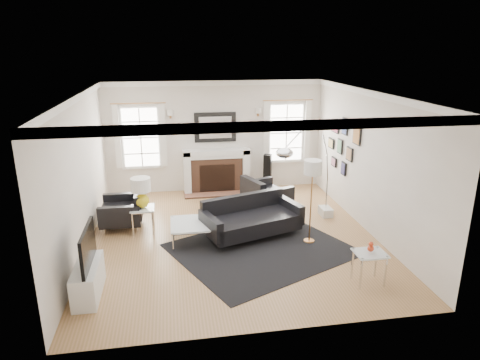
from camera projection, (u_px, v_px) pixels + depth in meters
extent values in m
plane|color=olive|center=(233.00, 236.00, 8.47)|extent=(6.00, 6.00, 0.00)
cube|color=silver|center=(215.00, 137.00, 10.88)|extent=(5.50, 0.04, 2.80)
cube|color=silver|center=(268.00, 235.00, 5.23)|extent=(5.50, 0.04, 2.80)
cube|color=silver|center=(80.00, 176.00, 7.63)|extent=(0.04, 6.00, 2.80)
cube|color=silver|center=(369.00, 162.00, 8.48)|extent=(0.04, 6.00, 2.80)
cube|color=white|center=(232.00, 93.00, 7.63)|extent=(5.50, 6.00, 0.02)
cube|color=white|center=(232.00, 97.00, 7.65)|extent=(5.50, 6.00, 0.12)
cube|color=white|center=(187.00, 172.00, 10.83)|extent=(0.18, 0.38, 1.10)
cube|color=white|center=(245.00, 170.00, 11.06)|extent=(0.18, 0.38, 1.10)
cube|color=white|center=(216.00, 152.00, 10.79)|extent=(1.70, 0.38, 0.12)
cube|color=white|center=(216.00, 156.00, 10.82)|extent=(1.50, 0.34, 0.10)
cube|color=brown|center=(217.00, 174.00, 10.99)|extent=(1.30, 0.30, 0.90)
cube|color=black|center=(217.00, 178.00, 10.92)|extent=(0.90, 0.10, 0.76)
cube|color=brown|center=(218.00, 194.00, 10.87)|extent=(1.70, 0.50, 0.04)
cube|color=black|center=(215.00, 127.00, 10.76)|extent=(1.05, 0.06, 0.75)
cube|color=white|center=(215.00, 127.00, 10.73)|extent=(0.82, 0.02, 0.55)
cube|color=white|center=(141.00, 137.00, 10.54)|extent=(1.00, 0.05, 1.60)
cube|color=white|center=(141.00, 138.00, 10.52)|extent=(0.84, 0.02, 1.44)
cube|color=white|center=(117.00, 137.00, 10.35)|extent=(0.14, 0.05, 1.55)
cube|color=white|center=(163.00, 135.00, 10.52)|extent=(0.14, 0.05, 1.55)
cube|color=white|center=(286.00, 133.00, 11.12)|extent=(1.00, 0.05, 1.60)
cube|color=white|center=(286.00, 133.00, 11.09)|extent=(0.84, 0.02, 1.44)
cube|color=white|center=(266.00, 132.00, 10.92)|extent=(0.14, 0.05, 1.55)
cube|color=white|center=(308.00, 131.00, 11.10)|extent=(0.14, 0.05, 1.55)
cube|color=black|center=(357.00, 134.00, 8.90)|extent=(0.03, 0.34, 0.44)
cube|color=#AE6C2E|center=(356.00, 134.00, 8.90)|extent=(0.01, 0.29, 0.39)
cube|color=black|center=(345.00, 126.00, 9.50)|extent=(0.03, 0.28, 0.38)
cube|color=#344590|center=(344.00, 126.00, 9.50)|extent=(0.01, 0.23, 0.33)
cube|color=black|center=(335.00, 126.00, 10.05)|extent=(0.03, 0.40, 0.30)
cube|color=#B63857|center=(335.00, 126.00, 10.05)|extent=(0.01, 0.35, 0.25)
cube|color=black|center=(349.00, 154.00, 9.34)|extent=(0.03, 0.30, 0.30)
cube|color=#996D45|center=(349.00, 154.00, 9.33)|extent=(0.01, 0.25, 0.25)
cube|color=black|center=(340.00, 146.00, 9.84)|extent=(0.03, 0.26, 0.34)
cube|color=#538B62|center=(339.00, 146.00, 9.84)|extent=(0.01, 0.21, 0.29)
cube|color=black|center=(331.00, 143.00, 10.37)|extent=(0.03, 0.32, 0.24)
cube|color=tan|center=(330.00, 143.00, 10.37)|extent=(0.01, 0.27, 0.19)
cube|color=black|center=(344.00, 169.00, 9.69)|extent=(0.03, 0.24, 0.30)
cube|color=navy|center=(343.00, 169.00, 9.69)|extent=(0.01, 0.19, 0.25)
cube|color=black|center=(334.00, 162.00, 10.26)|extent=(0.03, 0.28, 0.22)
cube|color=#A8627A|center=(333.00, 162.00, 10.25)|extent=(0.01, 0.23, 0.17)
cube|color=white|center=(88.00, 280.00, 6.42)|extent=(0.35, 1.00, 0.50)
cube|color=black|center=(88.00, 247.00, 6.26)|extent=(0.05, 1.00, 0.58)
cube|color=black|center=(261.00, 249.00, 7.93)|extent=(3.74, 3.50, 0.01)
cube|color=black|center=(252.00, 223.00, 8.41)|extent=(2.00, 1.39, 0.30)
cube|color=black|center=(243.00, 206.00, 8.66)|extent=(1.77, 0.71, 0.51)
cube|color=black|center=(211.00, 226.00, 7.97)|extent=(0.41, 0.86, 0.38)
cube|color=black|center=(290.00, 209.00, 8.77)|extent=(0.41, 0.86, 0.38)
cube|color=black|center=(122.00, 214.00, 8.84)|extent=(0.82, 0.82, 0.31)
cube|color=black|center=(139.00, 203.00, 8.82)|extent=(0.15, 0.82, 0.51)
cube|color=black|center=(123.00, 202.00, 9.19)|extent=(0.82, 0.13, 0.39)
cube|color=black|center=(119.00, 216.00, 8.42)|extent=(0.82, 0.13, 0.39)
cube|color=black|center=(267.00, 198.00, 9.76)|extent=(1.10, 1.10, 0.32)
cube|color=black|center=(253.00, 191.00, 9.50)|extent=(0.45, 0.84, 0.53)
cube|color=black|center=(278.00, 198.00, 9.38)|extent=(0.83, 0.43, 0.40)
cube|color=black|center=(257.00, 187.00, 10.07)|extent=(0.83, 0.43, 0.40)
cube|color=silver|center=(193.00, 223.00, 8.16)|extent=(0.86, 0.86, 0.02)
cylinder|color=silver|center=(173.00, 242.00, 7.79)|extent=(0.04, 0.04, 0.38)
cylinder|color=silver|center=(216.00, 239.00, 7.91)|extent=(0.04, 0.04, 0.38)
cylinder|color=silver|center=(173.00, 225.00, 8.52)|extent=(0.04, 0.04, 0.38)
cylinder|color=silver|center=(212.00, 223.00, 8.65)|extent=(0.04, 0.04, 0.38)
cube|color=silver|center=(142.00, 208.00, 8.55)|extent=(0.47, 0.47, 0.02)
cylinder|color=silver|center=(133.00, 224.00, 8.42)|extent=(0.04, 0.04, 0.52)
cylinder|color=silver|center=(153.00, 223.00, 8.48)|extent=(0.04, 0.04, 0.52)
cylinder|color=silver|center=(134.00, 217.00, 8.78)|extent=(0.04, 0.04, 0.52)
cylinder|color=silver|center=(153.00, 215.00, 8.84)|extent=(0.04, 0.04, 0.52)
cube|color=silver|center=(370.00, 253.00, 6.67)|extent=(0.48, 0.41, 0.02)
cylinder|color=silver|center=(361.00, 274.00, 6.56)|extent=(0.04, 0.04, 0.53)
cylinder|color=silver|center=(385.00, 272.00, 6.62)|extent=(0.04, 0.04, 0.53)
cylinder|color=silver|center=(352.00, 264.00, 6.87)|extent=(0.04, 0.04, 0.53)
cylinder|color=silver|center=(376.00, 262.00, 6.93)|extent=(0.04, 0.04, 0.53)
sphere|color=gold|center=(142.00, 201.00, 8.51)|extent=(0.29, 0.29, 0.29)
cylinder|color=gold|center=(141.00, 194.00, 8.46)|extent=(0.04, 0.04, 0.12)
cylinder|color=white|center=(141.00, 185.00, 8.40)|extent=(0.39, 0.39, 0.27)
sphere|color=red|center=(371.00, 248.00, 6.65)|extent=(0.10, 0.10, 0.10)
sphere|color=red|center=(371.00, 244.00, 6.62)|extent=(0.08, 0.08, 0.08)
cube|color=white|center=(326.00, 211.00, 9.50)|extent=(0.23, 0.37, 0.18)
ellipsoid|color=silver|center=(285.00, 153.00, 7.76)|extent=(0.31, 0.31, 0.19)
cylinder|color=#AD733C|center=(309.00, 241.00, 8.24)|extent=(0.21, 0.21, 0.03)
cylinder|color=#AD733C|center=(311.00, 207.00, 8.03)|extent=(0.02, 0.02, 1.44)
cylinder|color=white|center=(313.00, 167.00, 7.80)|extent=(0.33, 0.33, 0.27)
cube|color=black|center=(267.00, 173.00, 11.02)|extent=(0.25, 0.25, 0.96)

